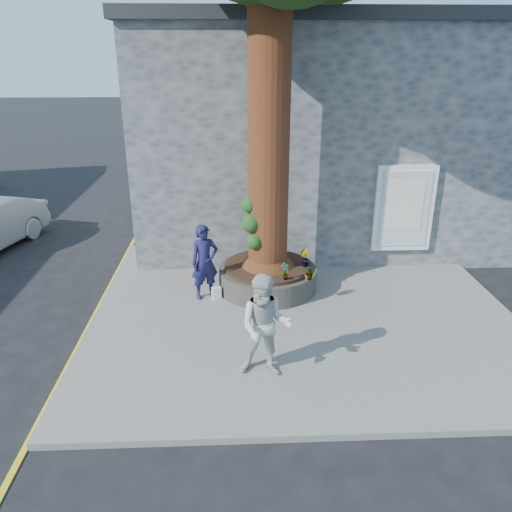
{
  "coord_description": "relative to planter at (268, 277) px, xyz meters",
  "views": [
    {
      "loc": [
        0.05,
        -8.73,
        5.33
      ],
      "look_at": [
        0.49,
        1.25,
        1.25
      ],
      "focal_mm": 35.0,
      "sensor_mm": 36.0,
      "label": 1
    }
  ],
  "objects": [
    {
      "name": "ground",
      "position": [
        -0.8,
        -2.0,
        -0.41
      ],
      "size": [
        120.0,
        120.0,
        0.0
      ],
      "primitive_type": "plane",
      "color": "black",
      "rests_on": "ground"
    },
    {
      "name": "planter",
      "position": [
        0.0,
        0.0,
        0.0
      ],
      "size": [
        2.3,
        2.3,
        0.6
      ],
      "color": "black",
      "rests_on": "pavement"
    },
    {
      "name": "yellow_line",
      "position": [
        -3.85,
        -1.0,
        -0.41
      ],
      "size": [
        0.1,
        30.0,
        0.01
      ],
      "primitive_type": "cube",
      "color": "yellow",
      "rests_on": "ground"
    },
    {
      "name": "plant_a",
      "position": [
        0.33,
        -0.85,
        0.5
      ],
      "size": [
        0.25,
        0.22,
        0.39
      ],
      "primitive_type": "imported",
      "rotation": [
        0.0,
        0.0,
        0.5
      ],
      "color": "gray",
      "rests_on": "planter"
    },
    {
      "name": "plant_c",
      "position": [
        0.85,
        -0.85,
        0.46
      ],
      "size": [
        0.22,
        0.22,
        0.31
      ],
      "primitive_type": "imported",
      "rotation": [
        0.0,
        0.0,
        3.47
      ],
      "color": "gray",
      "rests_on": "planter"
    },
    {
      "name": "shopping_bag",
      "position": [
        -1.2,
        -0.51,
        -0.15
      ],
      "size": [
        0.23,
        0.18,
        0.28
      ],
      "primitive_type": "cube",
      "rotation": [
        0.0,
        0.0,
        0.32
      ],
      "color": "white",
      "rests_on": "pavement"
    },
    {
      "name": "man",
      "position": [
        -1.44,
        -0.41,
        0.57
      ],
      "size": [
        0.74,
        0.62,
        1.73
      ],
      "primitive_type": "imported",
      "rotation": [
        0.0,
        0.0,
        0.37
      ],
      "color": "#191740",
      "rests_on": "pavement"
    },
    {
      "name": "pavement",
      "position": [
        0.7,
        -1.0,
        -0.35
      ],
      "size": [
        9.0,
        8.0,
        0.12
      ],
      "primitive_type": "cube",
      "color": "slate",
      "rests_on": "ground"
    },
    {
      "name": "plant_b",
      "position": [
        0.85,
        -0.13,
        0.51
      ],
      "size": [
        0.31,
        0.31,
        0.41
      ],
      "primitive_type": "imported",
      "rotation": [
        0.0,
        0.0,
        2.29
      ],
      "color": "gray",
      "rests_on": "planter"
    },
    {
      "name": "woman",
      "position": [
        -0.27,
        -3.42,
        0.64
      ],
      "size": [
        0.99,
        0.81,
        1.87
      ],
      "primitive_type": "imported",
      "rotation": [
        0.0,
        0.0,
        -0.12
      ],
      "color": "#BCBBB3",
      "rests_on": "pavement"
    },
    {
      "name": "plant_d",
      "position": [
        0.85,
        -0.85,
        0.45
      ],
      "size": [
        0.33,
        0.34,
        0.28
      ],
      "primitive_type": "imported",
      "rotation": [
        0.0,
        0.0,
        5.37
      ],
      "color": "gray",
      "rests_on": "planter"
    },
    {
      "name": "stone_shop",
      "position": [
        1.7,
        5.2,
        2.75
      ],
      "size": [
        10.3,
        8.3,
        6.3
      ],
      "color": "#4B4D50",
      "rests_on": "ground"
    }
  ]
}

